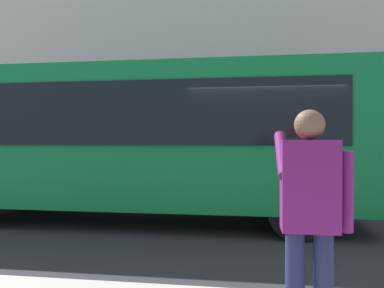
# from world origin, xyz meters

# --- Properties ---
(ground_plane) EXTENTS (60.00, 60.00, 0.00)m
(ground_plane) POSITION_xyz_m (0.00, 0.00, 0.00)
(ground_plane) COLOR #2B2B2D
(building_facade_far) EXTENTS (28.00, 1.55, 12.00)m
(building_facade_far) POSITION_xyz_m (-0.02, -6.80, 5.99)
(building_facade_far) COLOR beige
(building_facade_far) RESTS_ON ground_plane
(red_bus) EXTENTS (9.05, 2.54, 3.08)m
(red_bus) POSITION_xyz_m (2.49, -0.15, 1.68)
(red_bus) COLOR #0F7238
(red_bus) RESTS_ON ground_plane
(pedestrian_photographer) EXTENTS (0.53, 0.52, 1.70)m
(pedestrian_photographer) POSITION_xyz_m (-0.17, 4.45, 1.14)
(pedestrian_photographer) COLOR #1E2347
(pedestrian_photographer) RESTS_ON sidewalk_curb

